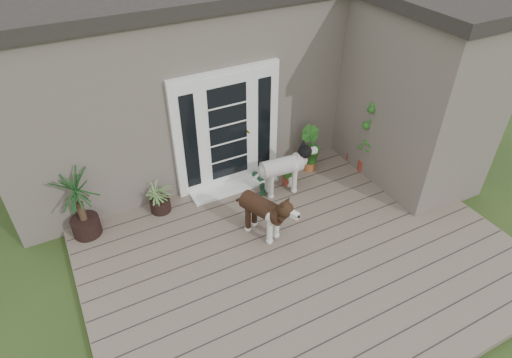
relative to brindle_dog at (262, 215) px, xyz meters
name	(u,v)px	position (x,y,z in m)	size (l,w,h in m)	color
deck	(304,259)	(0.32, -0.72, -0.45)	(6.20, 4.60, 0.12)	#6B5B4C
house_main	(193,65)	(0.32, 3.53, 1.04)	(7.40, 4.00, 3.10)	#665E54
house_wing	(417,99)	(3.22, 0.38, 1.04)	(1.60, 2.40, 3.10)	#665E54
door_unit	(227,130)	(0.12, 1.48, 0.68)	(1.90, 0.14, 2.15)	white
door_step	(234,186)	(0.12, 1.28, -0.37)	(1.60, 0.40, 0.05)	white
brindle_dog	(262,215)	(0.00, 0.00, 0.00)	(0.40, 0.94, 0.79)	#3A2115
white_dog	(282,173)	(0.79, 0.78, 0.01)	(0.41, 0.96, 0.80)	white
spider_plant	(159,196)	(-1.24, 1.28, -0.09)	(0.56, 0.56, 0.60)	#79945B
yucca	(79,204)	(-2.43, 1.28, 0.20)	(0.82, 0.82, 1.19)	black
herb_a	(289,172)	(1.04, 0.92, -0.14)	(0.40, 0.40, 0.51)	#154C17
herb_b	(309,154)	(1.62, 1.16, -0.07)	(0.43, 0.43, 0.65)	#27661D
herb_c	(354,148)	(2.57, 1.02, -0.15)	(0.31, 0.31, 0.49)	#255F1B
sapling	(371,132)	(2.56, 0.63, 0.41)	(0.48, 0.48, 1.62)	#18551B
clog_left	(258,177)	(0.60, 1.28, -0.35)	(0.15, 0.31, 0.09)	#15351F
clog_right	(263,190)	(0.51, 0.92, -0.35)	(0.14, 0.31, 0.09)	black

